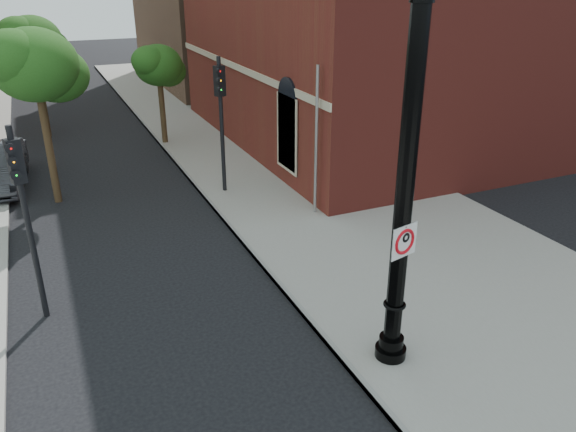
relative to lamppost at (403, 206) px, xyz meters
name	(u,v)px	position (x,y,z in m)	size (l,w,h in m)	color
ground	(242,386)	(-2.93, 0.50, -3.33)	(120.00, 120.00, 0.00)	black
sidewalk_right	(302,175)	(3.07, 10.50, -3.27)	(8.00, 60.00, 0.12)	gray
curb_edge	(200,190)	(-0.88, 10.50, -3.26)	(0.10, 60.00, 0.14)	gray
lamppost	(403,206)	(0.00, 0.00, 0.00)	(0.61, 0.61, 7.20)	black
no_parking_sign	(404,241)	(-0.04, -0.18, -0.60)	(0.60, 0.18, 0.61)	white
traffic_signal_left	(22,194)	(-6.12, 4.46, -0.40)	(0.33, 0.38, 4.35)	black
traffic_signal_right	(221,104)	(-0.11, 10.01, -0.22)	(0.36, 0.41, 4.61)	black
utility_pole	(316,144)	(1.87, 7.04, -1.00)	(0.09, 0.09, 4.64)	#999999
street_tree_a	(36,67)	(-5.39, 11.62, 1.08)	(3.09, 2.80, 5.57)	#362515
street_tree_b	(33,42)	(-5.26, 20.38, 0.89)	(2.97, 2.68, 5.34)	#362515
street_tree_c	(159,66)	(-0.62, 16.78, 0.05)	(2.38, 2.15, 4.29)	#362515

